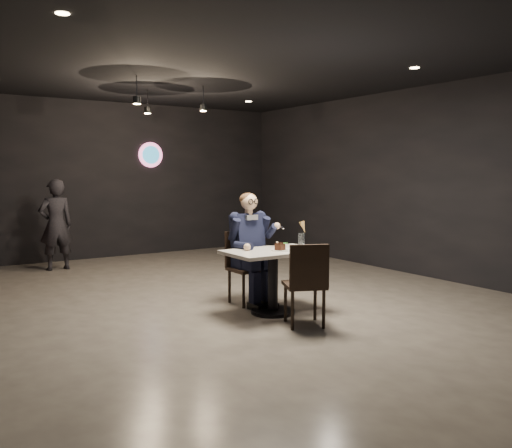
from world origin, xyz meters
TOP-DOWN VIEW (x-y plane):
  - floor at (0.00, 0.00)m, footprint 9.00×9.00m
  - wall_sign at (0.80, 4.47)m, footprint 0.50×0.06m
  - pendant_lights at (0.00, 2.00)m, footprint 1.40×1.20m
  - main_table at (0.18, -0.71)m, footprint 1.10×0.70m
  - chair_far at (0.18, -0.16)m, footprint 0.42×0.46m
  - chair_near at (0.18, -1.31)m, footprint 0.57×0.59m
  - seated_man at (0.18, -0.16)m, footprint 0.60×0.80m
  - dessert_plate at (0.25, -0.79)m, footprint 0.24×0.24m
  - cake_slice at (0.21, -0.82)m, footprint 0.13×0.11m
  - mint_leaf at (0.26, -0.85)m, footprint 0.07×0.04m
  - sundae_glass at (0.58, -0.74)m, footprint 0.08×0.08m
  - wafer_cone at (0.60, -0.75)m, footprint 0.08×0.08m
  - passerby at (-1.27, 3.62)m, footprint 0.58×0.39m

SIDE VIEW (x-z plane):
  - floor at x=0.00m, z-range 0.00..0.00m
  - main_table at x=0.18m, z-range 0.00..0.75m
  - chair_far at x=0.18m, z-range 0.00..0.92m
  - chair_near at x=0.18m, z-range 0.00..0.92m
  - seated_man at x=0.18m, z-range 0.00..1.44m
  - dessert_plate at x=0.25m, z-range 0.75..0.76m
  - passerby at x=-1.27m, z-range 0.00..1.54m
  - cake_slice at x=0.21m, z-range 0.76..0.84m
  - sundae_glass at x=0.58m, z-range 0.75..0.92m
  - mint_leaf at x=0.26m, z-range 0.84..0.85m
  - wafer_cone at x=0.60m, z-range 0.93..1.07m
  - wall_sign at x=0.80m, z-range 1.75..2.25m
  - pendant_lights at x=0.00m, z-range 2.70..3.06m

